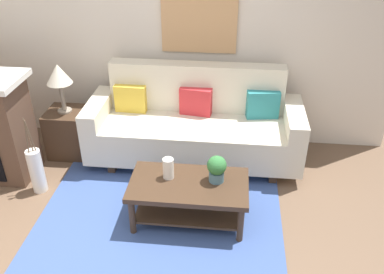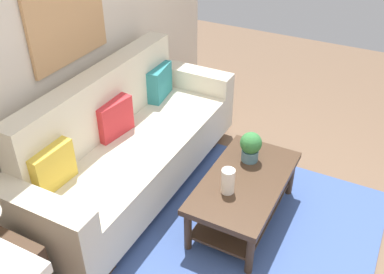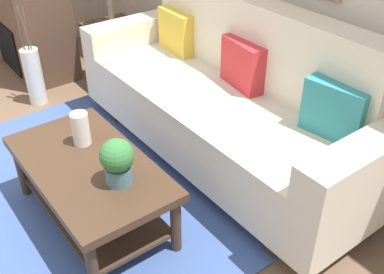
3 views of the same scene
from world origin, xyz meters
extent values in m
plane|color=brown|center=(0.00, 0.00, 0.00)|extent=(9.02, 9.02, 0.00)
cube|color=beige|center=(0.00, 2.12, 1.35)|extent=(5.02, 0.10, 2.70)
cube|color=#3D5693|center=(0.00, 0.50, 0.01)|extent=(2.34, 2.12, 0.01)
cube|color=beige|center=(0.23, 1.52, 0.32)|extent=(1.99, 0.84, 0.40)
cube|color=beige|center=(0.23, 1.84, 0.80)|extent=(1.99, 0.20, 0.56)
cube|color=beige|center=(-0.87, 1.52, 0.42)|extent=(0.20, 0.84, 0.60)
cube|color=beige|center=(1.32, 1.52, 0.42)|extent=(0.20, 0.84, 0.60)
cube|color=#422D1E|center=(-0.67, 1.52, 0.06)|extent=(0.08, 0.74, 0.12)
cube|color=#422D1E|center=(1.12, 1.52, 0.06)|extent=(0.08, 0.74, 0.12)
cube|color=gold|center=(-0.53, 1.71, 0.68)|extent=(0.36, 0.14, 0.32)
cube|color=red|center=(0.23, 1.71, 0.68)|extent=(0.37, 0.17, 0.32)
cube|color=teal|center=(0.98, 1.71, 0.68)|extent=(0.37, 0.17, 0.32)
cube|color=#422D1E|center=(0.28, 0.52, 0.41)|extent=(1.10, 0.60, 0.05)
cube|color=#422D1E|center=(0.28, 0.52, 0.12)|extent=(0.98, 0.50, 0.02)
cylinder|color=#422D1E|center=(-0.21, 0.27, 0.19)|extent=(0.06, 0.06, 0.38)
cylinder|color=#422D1E|center=(0.77, 0.27, 0.19)|extent=(0.06, 0.06, 0.38)
cylinder|color=#422D1E|center=(-0.21, 0.77, 0.19)|extent=(0.06, 0.06, 0.38)
cylinder|color=#422D1E|center=(0.77, 0.77, 0.19)|extent=(0.06, 0.06, 0.38)
cylinder|color=white|center=(0.08, 0.58, 0.53)|extent=(0.10, 0.10, 0.20)
cylinder|color=slate|center=(0.53, 0.58, 0.48)|extent=(0.14, 0.14, 0.10)
sphere|color=#327539|center=(0.53, 0.58, 0.60)|extent=(0.18, 0.18, 0.18)
cube|color=tan|center=(0.23, 2.05, 1.56)|extent=(0.84, 0.03, 0.83)
camera|label=1|loc=(0.63, -2.51, 2.75)|focal=38.69mm
camera|label=2|loc=(-2.26, -0.34, 2.63)|focal=40.82mm
camera|label=3|loc=(2.26, -0.25, 1.98)|focal=42.87mm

